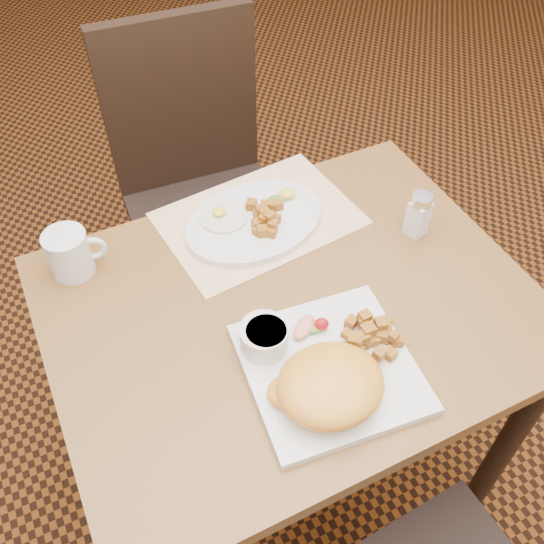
{
  "coord_description": "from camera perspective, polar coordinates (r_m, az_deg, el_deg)",
  "views": [
    {
      "loc": [
        -0.35,
        -0.63,
        1.64
      ],
      "look_at": [
        -0.03,
        0.03,
        0.82
      ],
      "focal_mm": 40.0,
      "sensor_mm": 36.0,
      "label": 1
    }
  ],
  "objects": [
    {
      "name": "fried_egg",
      "position": [
        1.27,
        -4.65,
        5.26
      ],
      "size": [
        0.1,
        0.1,
        0.02
      ],
      "color": "white",
      "rests_on": "plate_oval"
    },
    {
      "name": "table",
      "position": [
        1.23,
        1.82,
        -6.18
      ],
      "size": [
        0.9,
        0.7,
        0.75
      ],
      "color": "brown",
      "rests_on": "ground"
    },
    {
      "name": "placemat",
      "position": [
        1.3,
        -1.26,
        5.05
      ],
      "size": [
        0.43,
        0.32,
        0.0
      ],
      "primitive_type": "cube",
      "rotation": [
        0.0,
        0.0,
        0.1
      ],
      "color": "white",
      "rests_on": "table"
    },
    {
      "name": "plate_oval",
      "position": [
        1.28,
        -1.68,
        4.78
      ],
      "size": [
        0.34,
        0.27,
        0.02
      ],
      "primitive_type": null,
      "rotation": [
        0.0,
        0.0,
        0.16
      ],
      "color": "silver",
      "rests_on": "placemat"
    },
    {
      "name": "ramekin",
      "position": [
        1.04,
        -0.74,
        -6.1
      ],
      "size": [
        0.09,
        0.09,
        0.05
      ],
      "color": "silver",
      "rests_on": "plate_square"
    },
    {
      "name": "home_fries_ov",
      "position": [
        1.26,
        -0.65,
        5.28
      ],
      "size": [
        0.09,
        0.12,
        0.04
      ],
      "color": "#AB681B",
      "rests_on": "plate_oval"
    },
    {
      "name": "garnish_sq",
      "position": [
        1.08,
        3.63,
        -5.13
      ],
      "size": [
        0.08,
        0.06,
        0.03
      ],
      "color": "#387223",
      "rests_on": "plate_square"
    },
    {
      "name": "plate_square",
      "position": [
        1.05,
        5.44,
        -8.98
      ],
      "size": [
        0.31,
        0.31,
        0.02
      ],
      "primitive_type": "cube",
      "rotation": [
        0.0,
        0.0,
        -0.1
      ],
      "color": "silver",
      "rests_on": "table"
    },
    {
      "name": "salt_shaker",
      "position": [
        1.27,
        13.63,
        5.33
      ],
      "size": [
        0.05,
        0.05,
        0.1
      ],
      "color": "white",
      "rests_on": "table"
    },
    {
      "name": "chair_far",
      "position": [
        1.73,
        -6.84,
        8.5
      ],
      "size": [
        0.45,
        0.46,
        0.97
      ],
      "rotation": [
        0.0,
        0.0,
        3.07
      ],
      "color": "black",
      "rests_on": "ground"
    },
    {
      "name": "garnish_ov",
      "position": [
        1.31,
        1.03,
        7.17
      ],
      "size": [
        0.07,
        0.04,
        0.02
      ],
      "color": "#387223",
      "rests_on": "plate_oval"
    },
    {
      "name": "hollandaise_mound",
      "position": [
        0.99,
        5.4,
        -10.61
      ],
      "size": [
        0.19,
        0.16,
        0.07
      ],
      "color": "gold",
      "rests_on": "plate_square"
    },
    {
      "name": "coffee_mug",
      "position": [
        1.22,
        -18.46,
        1.7
      ],
      "size": [
        0.11,
        0.08,
        0.09
      ],
      "color": "silver",
      "rests_on": "table"
    },
    {
      "name": "ground",
      "position": [
        1.79,
        1.31,
        -18.22
      ],
      "size": [
        8.0,
        8.0,
        0.0
      ],
      "primitive_type": "plane",
      "color": "black",
      "rests_on": "ground"
    },
    {
      "name": "home_fries_sq",
      "position": [
        1.07,
        9.3,
        -5.91
      ],
      "size": [
        0.12,
        0.11,
        0.04
      ],
      "color": "#AB681B",
      "rests_on": "plate_square"
    }
  ]
}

